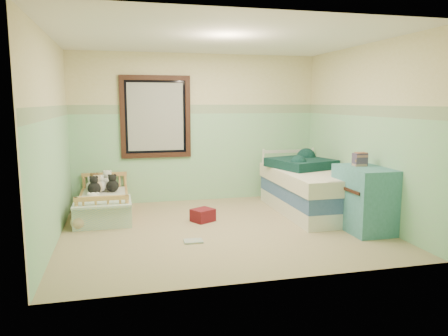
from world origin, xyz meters
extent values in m
cube|color=#8F7B52|center=(0.00, 0.00, -0.01)|extent=(4.20, 3.60, 0.02)
cube|color=white|center=(0.00, 0.00, 2.51)|extent=(4.20, 3.60, 0.02)
cube|color=#CEC288|center=(0.00, 1.80, 1.25)|extent=(4.20, 0.04, 2.50)
cube|color=#CEC288|center=(0.00, -1.80, 1.25)|extent=(4.20, 0.04, 2.50)
cube|color=#CEC288|center=(-2.10, 0.00, 1.25)|extent=(0.04, 3.60, 2.50)
cube|color=#CEC288|center=(2.10, 0.00, 1.25)|extent=(0.04, 3.60, 2.50)
cube|color=#8AD08F|center=(0.00, 1.79, 0.75)|extent=(4.20, 0.01, 1.50)
cube|color=#447352|center=(0.00, 1.79, 1.57)|extent=(4.20, 0.01, 0.15)
cube|color=black|center=(-0.70, 1.76, 1.45)|extent=(1.16, 0.06, 1.36)
cube|color=#B7B7AF|center=(-0.70, 1.77, 1.45)|extent=(0.92, 0.01, 1.12)
cube|color=#BF824B|center=(-1.56, 1.05, 0.09)|extent=(0.72, 1.43, 0.18)
cube|color=silver|center=(-1.56, 1.05, 0.24)|extent=(0.66, 1.37, 0.12)
cube|color=#82B3D0|center=(-1.56, 0.60, 0.32)|extent=(0.78, 0.72, 0.03)
sphere|color=brown|center=(-1.71, 1.55, 0.40)|extent=(0.19, 0.19, 0.19)
sphere|color=silver|center=(-1.51, 1.55, 0.41)|extent=(0.21, 0.21, 0.21)
sphere|color=beige|center=(-1.66, 1.33, 0.40)|extent=(0.19, 0.19, 0.19)
sphere|color=black|center=(-1.43, 1.33, 0.40)|extent=(0.19, 0.19, 0.19)
sphere|color=white|center=(-1.70, 0.88, 0.14)|extent=(0.27, 0.27, 0.27)
sphere|color=beige|center=(-1.87, 0.38, 0.11)|extent=(0.22, 0.22, 0.22)
cube|color=silver|center=(1.55, 0.51, 0.11)|extent=(0.98, 1.96, 0.22)
cube|color=navy|center=(1.55, 0.51, 0.33)|extent=(0.98, 1.96, 0.22)
cube|color=#EDE4C7|center=(1.55, 0.51, 0.55)|extent=(1.02, 1.99, 0.22)
cube|color=black|center=(1.50, 0.81, 0.73)|extent=(1.05, 1.09, 0.14)
cube|color=#357678|center=(1.82, -0.52, 0.42)|extent=(0.53, 0.85, 0.85)
cube|color=brown|center=(1.82, -0.37, 0.93)|extent=(0.17, 0.14, 0.17)
cube|color=#9F0A17|center=(-0.18, 0.40, 0.09)|extent=(0.38, 0.36, 0.18)
cube|color=#F3A952|center=(-0.47, -0.48, 0.01)|extent=(0.24, 0.18, 0.02)
sphere|color=white|center=(-1.75, 1.47, 0.38)|extent=(0.16, 0.16, 0.16)
sphere|color=black|center=(-1.70, 1.19, 0.40)|extent=(0.20, 0.20, 0.20)
sphere|color=silver|center=(-1.61, 1.37, 0.40)|extent=(0.18, 0.18, 0.18)
camera|label=1|loc=(-1.31, -5.53, 1.70)|focal=34.72mm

